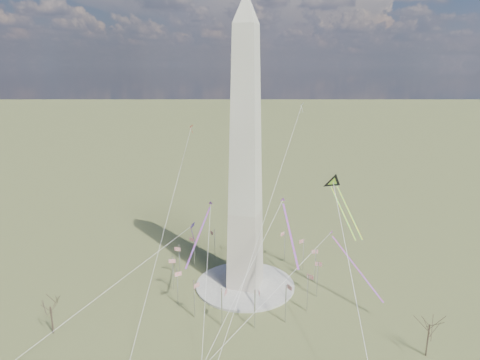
# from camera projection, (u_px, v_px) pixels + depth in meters

# --- Properties ---
(ground) EXTENTS (2000.00, 2000.00, 0.00)m
(ground) POSITION_uv_depth(u_px,v_px,m) (245.00, 286.00, 156.70)
(ground) COLOR brown
(ground) RESTS_ON ground
(plaza) EXTENTS (36.00, 36.00, 0.80)m
(plaza) POSITION_uv_depth(u_px,v_px,m) (245.00, 285.00, 156.60)
(plaza) COLOR #B6B3A6
(plaza) RESTS_ON ground
(washington_monument) EXTENTS (15.56, 15.56, 100.00)m
(washington_monument) POSITION_uv_depth(u_px,v_px,m) (246.00, 158.00, 144.20)
(washington_monument) COLOR beige
(washington_monument) RESTS_ON plaza
(flagpole_ring) EXTENTS (54.40, 54.40, 13.00)m
(flagpole_ring) POSITION_uv_depth(u_px,v_px,m) (245.00, 268.00, 154.80)
(flagpole_ring) COLOR silver
(flagpole_ring) RESTS_ON ground
(tree_near) EXTENTS (8.45, 8.45, 14.79)m
(tree_near) POSITION_uv_depth(u_px,v_px,m) (430.00, 322.00, 116.39)
(tree_near) COLOR #4B3D2D
(tree_near) RESTS_ON ground
(tree_far) EXTENTS (7.65, 7.65, 13.39)m
(tree_far) POSITION_uv_depth(u_px,v_px,m) (50.00, 305.00, 126.60)
(tree_far) COLOR #4B3D2D
(tree_far) RESTS_ON ground
(kite_delta_black) EXTENTS (15.09, 19.74, 16.93)m
(kite_delta_black) POSITION_uv_depth(u_px,v_px,m) (335.00, 185.00, 143.06)
(kite_delta_black) COLOR black
(kite_delta_black) RESTS_ON ground
(kite_diamond_purple) EXTENTS (2.23, 3.16, 9.60)m
(kite_diamond_purple) POSITION_uv_depth(u_px,v_px,m) (193.00, 228.00, 165.78)
(kite_diamond_purple) COLOR navy
(kite_diamond_purple) RESTS_ON ground
(kite_streamer_left) EXTENTS (10.22, 20.71, 15.19)m
(kite_streamer_left) POSITION_uv_depth(u_px,v_px,m) (288.00, 223.00, 133.70)
(kite_streamer_left) COLOR #F22650
(kite_streamer_left) RESTS_ON ground
(kite_streamer_mid) EXTENTS (2.22, 23.68, 16.26)m
(kite_streamer_mid) POSITION_uv_depth(u_px,v_px,m) (203.00, 225.00, 150.05)
(kite_streamer_mid) COLOR #F22650
(kite_streamer_mid) RESTS_ON ground
(kite_streamer_right) EXTENTS (19.86, 16.71, 16.87)m
(kite_streamer_right) POSITION_uv_depth(u_px,v_px,m) (347.00, 255.00, 145.07)
(kite_streamer_right) COLOR #F22650
(kite_streamer_right) RESTS_ON ground
(kite_small_red) EXTENTS (1.26, 1.85, 3.92)m
(kite_small_red) POSITION_uv_depth(u_px,v_px,m) (192.00, 127.00, 190.57)
(kite_small_red) COLOR red
(kite_small_red) RESTS_ON ground
(kite_small_white) EXTENTS (1.41, 2.01, 4.17)m
(kite_small_white) POSITION_uv_depth(u_px,v_px,m) (302.00, 105.00, 185.03)
(kite_small_white) COLOR silver
(kite_small_white) RESTS_ON ground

